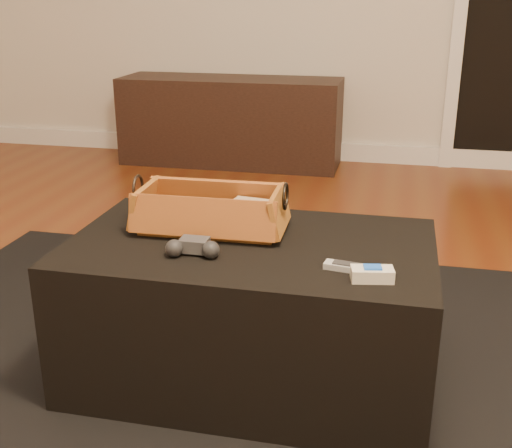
% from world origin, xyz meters
% --- Properties ---
extents(floor, '(5.00, 5.50, 0.01)m').
position_xyz_m(floor, '(0.00, 0.00, -0.01)').
color(floor, brown).
rests_on(floor, ground).
extents(baseboard, '(5.00, 0.04, 0.12)m').
position_xyz_m(baseboard, '(0.00, 2.73, 0.06)').
color(baseboard, white).
rests_on(baseboard, floor).
extents(door_jamb_left, '(0.08, 0.05, 2.05)m').
position_xyz_m(door_jamb_left, '(0.85, 2.72, 1.02)').
color(door_jamb_left, white).
rests_on(door_jamb_left, floor).
extents(media_cabinet, '(1.43, 0.45, 0.56)m').
position_xyz_m(media_cabinet, '(-0.55, 2.51, 0.28)').
color(media_cabinet, black).
rests_on(media_cabinet, floor).
extents(area_rug, '(2.60, 2.00, 0.01)m').
position_xyz_m(area_rug, '(0.16, -0.00, 0.01)').
color(area_rug, black).
rests_on(area_rug, floor).
extents(ottoman, '(1.00, 0.60, 0.42)m').
position_xyz_m(ottoman, '(0.16, 0.05, 0.22)').
color(ottoman, black).
rests_on(ottoman, area_rug).
extents(tv_remote, '(0.23, 0.08, 0.02)m').
position_xyz_m(tv_remote, '(0.01, 0.10, 0.46)').
color(tv_remote, black).
rests_on(tv_remote, wicker_basket).
extents(cloth_bundle, '(0.13, 0.10, 0.07)m').
position_xyz_m(cloth_bundle, '(0.14, 0.15, 0.48)').
color(cloth_bundle, tan).
rests_on(cloth_bundle, wicker_basket).
extents(wicker_basket, '(0.44, 0.24, 0.15)m').
position_xyz_m(wicker_basket, '(0.03, 0.12, 0.48)').
color(wicker_basket, '#935921').
rests_on(wicker_basket, ottoman).
extents(game_controller, '(0.15, 0.08, 0.05)m').
position_xyz_m(game_controller, '(0.04, -0.08, 0.46)').
color(game_controller, '#303133').
rests_on(game_controller, ottoman).
extents(silver_remote, '(0.17, 0.06, 0.02)m').
position_xyz_m(silver_remote, '(0.46, -0.09, 0.44)').
color(silver_remote, '#B3B8BC').
rests_on(silver_remote, ottoman).
extents(cream_gadget, '(0.11, 0.07, 0.04)m').
position_xyz_m(cream_gadget, '(0.50, -0.14, 0.45)').
color(cream_gadget, beige).
rests_on(cream_gadget, ottoman).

